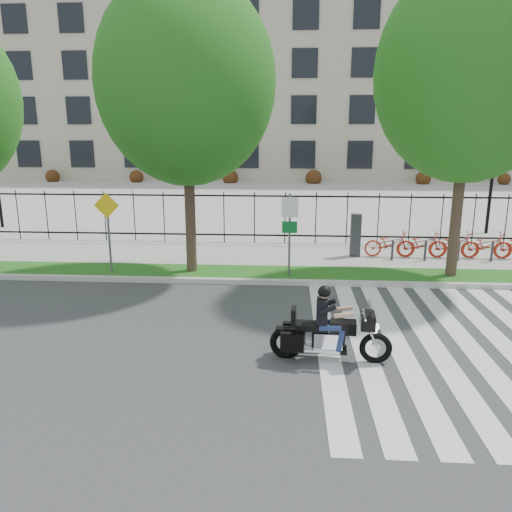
{
  "coord_description": "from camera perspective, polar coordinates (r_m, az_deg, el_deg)",
  "views": [
    {
      "loc": [
        1.34,
        -10.09,
        4.39
      ],
      "look_at": [
        0.47,
        3.0,
        1.14
      ],
      "focal_mm": 35.0,
      "sensor_mm": 36.0,
      "label": 1
    }
  ],
  "objects": [
    {
      "name": "sign_pole_warning",
      "position": [
        15.89,
        -16.57,
        3.76
      ],
      "size": [
        0.78,
        0.09,
        2.49
      ],
      "color": "#59595B",
      "rests_on": "grass_verge"
    },
    {
      "name": "sidewalk",
      "position": [
        18.11,
        -0.57,
        0.15
      ],
      "size": [
        60.0,
        3.5,
        0.15
      ],
      "primitive_type": "cube",
      "color": "#98968F",
      "rests_on": "ground"
    },
    {
      "name": "sign_pole_regulatory",
      "position": [
        14.9,
        3.87,
        3.66
      ],
      "size": [
        0.5,
        0.09,
        2.5
      ],
      "color": "#59595B",
      "rests_on": "grass_verge"
    },
    {
      "name": "iron_fence",
      "position": [
        19.6,
        -0.19,
        4.42
      ],
      "size": [
        30.0,
        0.06,
        2.0
      ],
      "primitive_type": null,
      "color": "black",
      "rests_on": "sidewalk"
    },
    {
      "name": "curb",
      "position": [
        14.89,
        -1.55,
        -2.92
      ],
      "size": [
        60.0,
        0.2,
        0.15
      ],
      "primitive_type": "cube",
      "color": "#B5B3AA",
      "rests_on": "ground"
    },
    {
      "name": "grass_verge",
      "position": [
        15.7,
        -1.26,
        -2.02
      ],
      "size": [
        60.0,
        1.5,
        0.15
      ],
      "primitive_type": "cube",
      "color": "#1E5415",
      "rests_on": "ground"
    },
    {
      "name": "ground",
      "position": [
        11.08,
        -3.52,
        -9.43
      ],
      "size": [
        120.0,
        120.0,
        0.0
      ],
      "primitive_type": "plane",
      "color": "#38373A",
      "rests_on": "ground"
    },
    {
      "name": "plaza",
      "position": [
        35.38,
        1.6,
        6.88
      ],
      "size": [
        80.0,
        34.0,
        0.1
      ],
      "primitive_type": "cube",
      "color": "#98968F",
      "rests_on": "ground"
    },
    {
      "name": "crosswalk_stripes",
      "position": [
        11.54,
        21.34,
        -9.41
      ],
      "size": [
        5.7,
        8.0,
        0.01
      ],
      "primitive_type": null,
      "color": "silver",
      "rests_on": "ground"
    },
    {
      "name": "street_tree_1",
      "position": [
        15.41,
        -8.0,
        19.1
      ],
      "size": [
        5.23,
        5.23,
        8.68
      ],
      "color": "#32221B",
      "rests_on": "grass_verge"
    },
    {
      "name": "lamp_post_right",
      "position": [
        23.75,
        25.55,
        9.74
      ],
      "size": [
        1.06,
        0.7,
        4.25
      ],
      "color": "black",
      "rests_on": "ground"
    },
    {
      "name": "office_building",
      "position": [
        55.3,
        2.53,
        19.7
      ],
      "size": [
        60.0,
        21.9,
        20.15
      ],
      "color": "#AEA68D",
      "rests_on": "ground"
    },
    {
      "name": "street_tree_2",
      "position": [
        15.92,
        23.28,
        18.66
      ],
      "size": [
        5.31,
        5.31,
        8.91
      ],
      "color": "#32221B",
      "rests_on": "grass_verge"
    },
    {
      "name": "motorcycle_rider",
      "position": [
        9.97,
        8.43,
        -8.48
      ],
      "size": [
        2.4,
        0.74,
        1.85
      ],
      "color": "black",
      "rests_on": "ground"
    },
    {
      "name": "bike_share_station",
      "position": [
        18.94,
        24.62,
        1.14
      ],
      "size": [
        8.85,
        0.84,
        1.5
      ],
      "color": "#2D2D33",
      "rests_on": "sidewalk"
    }
  ]
}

